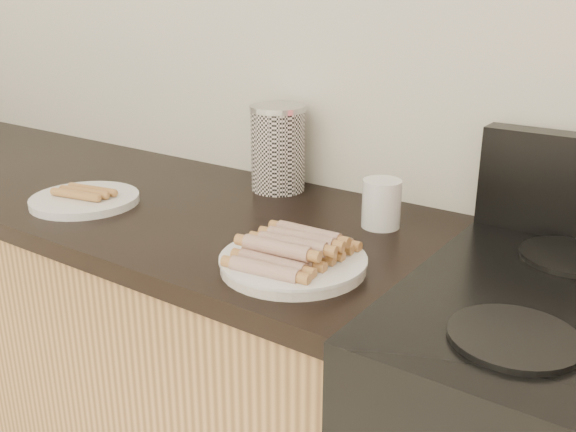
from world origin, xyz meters
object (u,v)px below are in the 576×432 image
Objects in this scene: main_plate at (293,264)px; side_plate at (85,200)px; mug at (381,204)px; canister at (278,148)px.

side_plate is (-0.60, 0.02, 0.00)m from main_plate.
side_plate is at bearing -157.68° from mug.
main_plate is 0.60m from side_plate.
canister reaches higher than mug.
canister is (0.30, 0.34, 0.09)m from side_plate.
side_plate is at bearing -131.12° from canister.
main_plate is at bearing -95.59° from mug.
main_plate is 1.05× the size of side_plate.
mug reaches higher than main_plate.
canister is (-0.30, 0.36, 0.09)m from main_plate.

